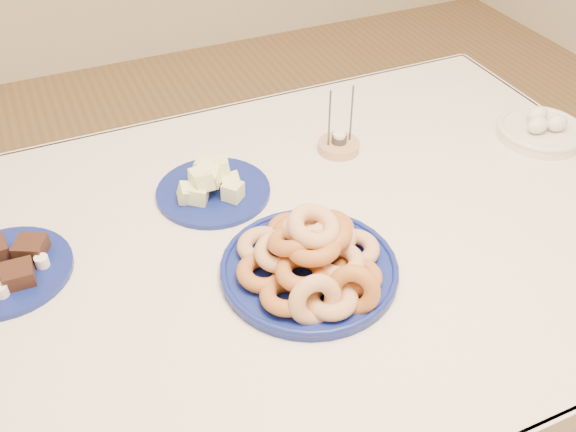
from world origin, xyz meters
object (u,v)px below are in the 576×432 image
(brownie_plate, at_px, (5,268))
(candle_holder, at_px, (339,145))
(egg_bowl, at_px, (541,130))
(donut_platter, at_px, (311,260))
(dining_table, at_px, (278,277))
(melon_plate, at_px, (212,184))

(brownie_plate, bearing_deg, candle_holder, 8.72)
(brownie_plate, height_order, candle_holder, candle_holder)
(egg_bowl, bearing_deg, candle_holder, 162.50)
(donut_platter, height_order, brownie_plate, donut_platter)
(candle_holder, distance_m, egg_bowl, 0.50)
(dining_table, relative_size, donut_platter, 4.23)
(donut_platter, distance_m, candle_holder, 0.43)
(dining_table, relative_size, candle_holder, 10.28)
(candle_holder, xyz_separation_m, egg_bowl, (0.48, -0.15, 0.01))
(melon_plate, xyz_separation_m, egg_bowl, (0.81, -0.11, -0.00))
(dining_table, xyz_separation_m, melon_plate, (-0.07, 0.20, 0.13))
(melon_plate, relative_size, candle_holder, 1.97)
(melon_plate, height_order, candle_holder, candle_holder)
(melon_plate, relative_size, brownie_plate, 1.15)
(melon_plate, distance_m, candle_holder, 0.34)
(candle_holder, bearing_deg, donut_platter, -124.47)
(candle_holder, bearing_deg, dining_table, -137.64)
(egg_bowl, bearing_deg, dining_table, -173.30)
(donut_platter, bearing_deg, egg_bowl, 15.88)
(dining_table, bearing_deg, egg_bowl, 6.70)
(egg_bowl, bearing_deg, melon_plate, 172.34)
(melon_plate, height_order, egg_bowl, melon_plate)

